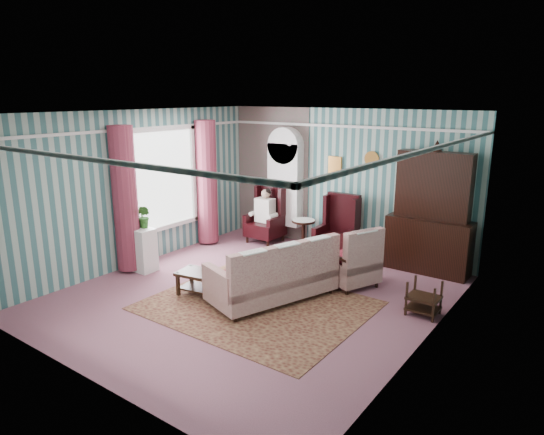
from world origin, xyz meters
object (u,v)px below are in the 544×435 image
Objects in this scene: round_side_table at (303,234)px; nest_table at (424,298)px; dresser_hutch at (431,209)px; seated_woman at (265,216)px; coffee_table at (204,284)px; floral_armchair at (350,258)px; bookcase at (285,191)px; plant_stand at (141,249)px; wingback_right at (336,227)px; wingback_left at (265,214)px; sofa at (272,265)px.

nest_table is (3.17, -1.70, -0.03)m from round_side_table.
nest_table is at bearing -72.61° from dresser_hutch.
round_side_table is at bearing 9.46° from seated_woman.
floral_armchair is at bearing 46.98° from coffee_table.
coffee_table is at bearing -77.79° from bookcase.
seated_woman is 1.97× the size of round_side_table.
plant_stand is 1.79m from coffee_table.
dresser_hutch reaches higher than round_side_table.
seated_woman is at bearing 108.26° from coffee_table.
bookcase is at bearing 71.51° from plant_stand.
wingback_right is at bearing 0.00° from seated_woman.
wingback_right is 1.75m from seated_woman.
wingback_left is at bearing -122.66° from bookcase.
coffee_table is (0.07, -3.09, -0.10)m from round_side_table.
wingback_right is (1.75, 0.00, 0.00)m from wingback_left.
dresser_hutch reaches higher than wingback_right.
round_side_table is at bearing 59.62° from plant_stand.
floral_armchair reaches higher than coffee_table.
round_side_table is 0.69× the size of coffee_table.
coffee_table is (0.97, -2.94, -0.39)m from seated_woman.
seated_woman is 2.19× the size of nest_table.
coffee_table is (-3.10, -1.39, -0.07)m from nest_table.
wingback_left reaches higher than plant_stand.
sofa is at bearing -158.49° from nest_table.
nest_table is at bearing -20.85° from seated_woman.
round_side_table is 0.75× the size of plant_stand.
wingback_right is at bearing 47.16° from plant_stand.
seated_woman is at bearing 58.35° from sofa.
floral_armchair is at bearing -51.57° from wingback_right.
dresser_hutch is 3.93× the size of round_side_table.
floral_armchair is (2.40, -1.53, -0.65)m from bookcase.
dresser_hutch is 3.15m from sofa.
wingback_left is 0.97m from round_side_table.
floral_armchair is at bearing -10.53° from sofa.
coffee_table is at bearing -71.74° from seated_woman.
bookcase is 0.95× the size of dresser_hutch.
bookcase is 1.07m from round_side_table.
wingback_right is (1.50, -0.39, -0.50)m from bookcase.
seated_woman is at bearing -175.59° from dresser_hutch.
dresser_hutch is 1.89× the size of wingback_left.
dresser_hutch reaches higher than floral_armchair.
bookcase is 1.10× the size of sofa.
round_side_table is 0.29× the size of sofa.
wingback_left is at bearing 58.35° from sofa.
wingback_left is 2.08× the size of round_side_table.
sofa is (1.93, -2.39, -0.06)m from wingback_left.
bookcase reaches higher than seated_woman.
wingback_left is 1.32× the size of floral_armchair.
bookcase reaches higher than plant_stand.
floral_armchair is at bearing -23.23° from wingback_left.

